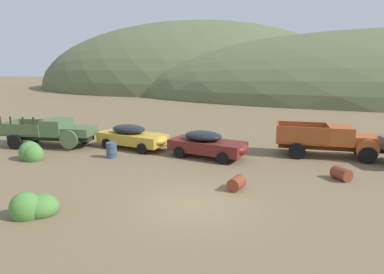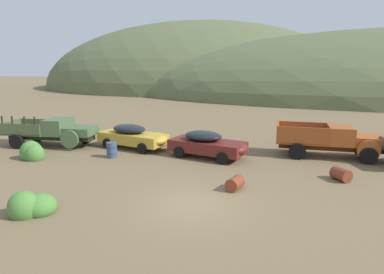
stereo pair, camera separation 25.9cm
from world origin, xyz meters
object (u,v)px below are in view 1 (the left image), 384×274
(car_oxblood, at_px, (209,144))
(oil_drum_by_truck, at_px, (237,183))
(truck_weathered_green, at_px, (56,132))
(truck_oxide_orange, at_px, (336,140))
(car_faded_yellow, at_px, (134,136))
(oil_drum_tipped, at_px, (341,174))
(oil_drum_foreground, at_px, (112,150))

(car_oxblood, distance_m, oil_drum_by_truck, 5.45)
(truck_weathered_green, bearing_deg, truck_oxide_orange, -0.06)
(car_faded_yellow, distance_m, truck_oxide_orange, 12.61)
(truck_oxide_orange, distance_m, oil_drum_tipped, 4.47)
(car_oxblood, xyz_separation_m, oil_drum_tipped, (6.68, -3.07, -0.51))
(car_oxblood, distance_m, oil_drum_tipped, 7.37)
(oil_drum_by_truck, bearing_deg, truck_weathered_green, 152.52)
(car_oxblood, distance_m, truck_oxide_orange, 7.58)
(car_faded_yellow, bearing_deg, oil_drum_by_truck, -23.98)
(car_faded_yellow, bearing_deg, oil_drum_foreground, -84.35)
(truck_oxide_orange, bearing_deg, car_faded_yellow, -175.16)
(oil_drum_by_truck, bearing_deg, car_oxblood, 108.73)
(car_oxblood, bearing_deg, oil_drum_foreground, -151.38)
(truck_oxide_orange, xyz_separation_m, oil_drum_foreground, (-13.21, -2.19, -0.56))
(car_faded_yellow, bearing_deg, car_oxblood, 3.95)
(truck_weathered_green, distance_m, truck_oxide_orange, 18.00)
(car_oxblood, xyz_separation_m, oil_drum_by_truck, (1.74, -5.14, -0.52))
(oil_drum_by_truck, height_order, oil_drum_foreground, oil_drum_foreground)
(oil_drum_by_truck, xyz_separation_m, oil_drum_foreground, (-7.48, 4.22, 0.16))
(car_faded_yellow, xyz_separation_m, car_oxblood, (5.13, -1.46, 0.00))
(oil_drum_foreground, bearing_deg, oil_drum_tipped, -9.83)
(car_faded_yellow, bearing_deg, truck_oxide_orange, 19.01)
(car_oxblood, bearing_deg, oil_drum_by_truck, -51.73)
(truck_oxide_orange, relative_size, oil_drum_by_truck, 6.23)
(car_faded_yellow, relative_size, oil_drum_tipped, 4.91)
(car_faded_yellow, height_order, oil_drum_tipped, car_faded_yellow)
(truck_weathered_green, xyz_separation_m, truck_oxide_orange, (18.00, 0.03, -0.00))
(oil_drum_by_truck, bearing_deg, oil_drum_foreground, 150.54)
(truck_weathered_green, relative_size, car_oxblood, 1.22)
(oil_drum_by_truck, distance_m, oil_drum_tipped, 5.35)
(oil_drum_tipped, bearing_deg, truck_weathered_green, 165.94)
(car_faded_yellow, height_order, car_oxblood, same)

